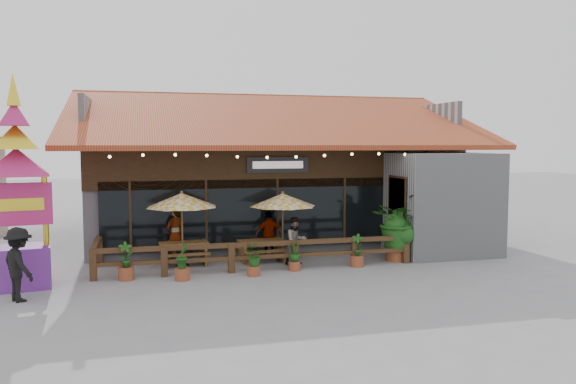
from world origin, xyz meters
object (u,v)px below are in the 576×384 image
object	(u,v)px
thai_sign_tower	(16,168)
picnic_table_right	(261,247)
umbrella_left	(182,200)
tropical_plant	(396,222)
pedestrian	(19,264)
umbrella_right	(283,200)
picnic_table_left	(184,249)

from	to	relation	value
thai_sign_tower	picnic_table_right	bearing A→B (deg)	14.71
umbrella_left	thai_sign_tower	bearing A→B (deg)	-159.97
tropical_plant	umbrella_left	bearing A→B (deg)	172.90
thai_sign_tower	tropical_plant	world-z (taller)	thai_sign_tower
picnic_table_right	pedestrian	xyz separation A→B (m)	(-6.83, -3.26, 0.45)
umbrella_right	tropical_plant	bearing A→B (deg)	-12.51
pedestrian	tropical_plant	bearing A→B (deg)	-113.26
umbrella_right	picnic_table_right	size ratio (longest dim) A/B	1.42
picnic_table_left	picnic_table_right	xyz separation A→B (m)	(2.56, -0.05, -0.02)
umbrella_right	picnic_table_left	distance (m)	3.61
picnic_table_left	picnic_table_right	bearing A→B (deg)	-1.13
umbrella_left	pedestrian	distance (m)	5.32
thai_sign_tower	umbrella_left	bearing A→B (deg)	20.03
umbrella_right	tropical_plant	xyz separation A→B (m)	(3.70, -0.82, -0.75)
umbrella_left	pedestrian	bearing A→B (deg)	-144.29
umbrella_left	picnic_table_right	size ratio (longest dim) A/B	1.71
picnic_table_right	tropical_plant	world-z (taller)	tropical_plant
picnic_table_left	thai_sign_tower	xyz separation A→B (m)	(-4.51, -1.91, 2.79)
thai_sign_tower	pedestrian	world-z (taller)	thai_sign_tower
picnic_table_right	tropical_plant	size ratio (longest dim) A/B	0.73
tropical_plant	pedestrian	distance (m)	11.42
picnic_table_left	pedestrian	distance (m)	5.42
umbrella_right	tropical_plant	distance (m)	3.87
umbrella_left	picnic_table_left	xyz separation A→B (m)	(0.05, 0.28, -1.63)
umbrella_right	thai_sign_tower	bearing A→B (deg)	-168.52
picnic_table_right	umbrella_left	bearing A→B (deg)	-174.95
tropical_plant	picnic_table_left	bearing A→B (deg)	170.57
umbrella_left	picnic_table_right	distance (m)	3.10
umbrella_left	tropical_plant	size ratio (longest dim) A/B	1.24
thai_sign_tower	umbrella_right	bearing A→B (deg)	11.48
picnic_table_right	tropical_plant	xyz separation A→B (m)	(4.38, -1.10, 0.83)
umbrella_left	thai_sign_tower	xyz separation A→B (m)	(-4.46, -1.63, 1.16)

